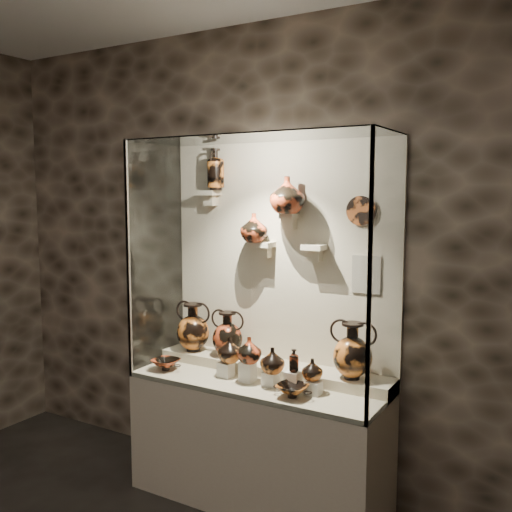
{
  "coord_description": "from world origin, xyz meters",
  "views": [
    {
      "loc": [
        1.81,
        -0.95,
        2.06
      ],
      "look_at": [
        -0.05,
        2.24,
        1.64
      ],
      "focal_mm": 40.0,
      "sensor_mm": 36.0,
      "label": 1
    }
  ],
  "objects_px": {
    "amphora_left": "(193,327)",
    "jug_a": "(230,350)",
    "lekythos_tall": "(216,167)",
    "ovoid_vase_b": "(287,195)",
    "jug_b": "(249,350)",
    "jug_c": "(273,360)",
    "kylix_right": "(293,389)",
    "jug_e": "(313,369)",
    "amphora_mid": "(228,334)",
    "ovoid_vase_a": "(254,228)",
    "kylix_left": "(166,363)",
    "lekythos_small": "(294,359)",
    "amphora_right": "(352,350)"
  },
  "relations": [
    {
      "from": "ovoid_vase_a",
      "to": "ovoid_vase_b",
      "type": "xyz_separation_m",
      "value": [
        0.26,
        -0.02,
        0.22
      ]
    },
    {
      "from": "amphora_left",
      "to": "ovoid_vase_b",
      "type": "distance_m",
      "value": 1.22
    },
    {
      "from": "kylix_left",
      "to": "ovoid_vase_a",
      "type": "height_order",
      "value": "ovoid_vase_a"
    },
    {
      "from": "jug_e",
      "to": "ovoid_vase_a",
      "type": "distance_m",
      "value": 1.03
    },
    {
      "from": "amphora_mid",
      "to": "lekythos_small",
      "type": "relative_size",
      "value": 1.97
    },
    {
      "from": "jug_c",
      "to": "amphora_mid",
      "type": "bearing_deg",
      "value": 152.21
    },
    {
      "from": "ovoid_vase_a",
      "to": "amphora_left",
      "type": "bearing_deg",
      "value": -160.02
    },
    {
      "from": "amphora_left",
      "to": "amphora_mid",
      "type": "bearing_deg",
      "value": 5.28
    },
    {
      "from": "amphora_right",
      "to": "ovoid_vase_a",
      "type": "relative_size",
      "value": 1.82
    },
    {
      "from": "ovoid_vase_a",
      "to": "jug_c",
      "type": "bearing_deg",
      "value": -27.64
    },
    {
      "from": "amphora_left",
      "to": "jug_c",
      "type": "bearing_deg",
      "value": -12.69
    },
    {
      "from": "jug_b",
      "to": "jug_e",
      "type": "bearing_deg",
      "value": 21.79
    },
    {
      "from": "jug_e",
      "to": "amphora_mid",
      "type": "bearing_deg",
      "value": 178.99
    },
    {
      "from": "jug_c",
      "to": "lekythos_small",
      "type": "height_order",
      "value": "lekythos_small"
    },
    {
      "from": "jug_b",
      "to": "jug_a",
      "type": "bearing_deg",
      "value": -172.19
    },
    {
      "from": "jug_c",
      "to": "kylix_right",
      "type": "bearing_deg",
      "value": -30.49
    },
    {
      "from": "jug_a",
      "to": "lekythos_small",
      "type": "relative_size",
      "value": 1.04
    },
    {
      "from": "amphora_left",
      "to": "kylix_right",
      "type": "relative_size",
      "value": 1.47
    },
    {
      "from": "amphora_left",
      "to": "jug_a",
      "type": "bearing_deg",
      "value": -20.14
    },
    {
      "from": "jug_a",
      "to": "ovoid_vase_b",
      "type": "bearing_deg",
      "value": 51.66
    },
    {
      "from": "amphora_right",
      "to": "jug_a",
      "type": "height_order",
      "value": "amphora_right"
    },
    {
      "from": "amphora_left",
      "to": "jug_e",
      "type": "bearing_deg",
      "value": -7.34
    },
    {
      "from": "amphora_left",
      "to": "jug_b",
      "type": "height_order",
      "value": "amphora_left"
    },
    {
      "from": "amphora_right",
      "to": "jug_c",
      "type": "distance_m",
      "value": 0.5
    },
    {
      "from": "ovoid_vase_a",
      "to": "jug_b",
      "type": "bearing_deg",
      "value": -51.17
    },
    {
      "from": "kylix_right",
      "to": "ovoid_vase_b",
      "type": "distance_m",
      "value": 1.23
    },
    {
      "from": "amphora_left",
      "to": "kylix_right",
      "type": "xyz_separation_m",
      "value": [
        0.97,
        -0.31,
        -0.2
      ]
    },
    {
      "from": "jug_e",
      "to": "kylix_left",
      "type": "distance_m",
      "value": 1.07
    },
    {
      "from": "amphora_right",
      "to": "jug_e",
      "type": "bearing_deg",
      "value": -140.34
    },
    {
      "from": "lekythos_tall",
      "to": "jug_a",
      "type": "bearing_deg",
      "value": -55.14
    },
    {
      "from": "amphora_mid",
      "to": "lekythos_tall",
      "type": "relative_size",
      "value": 0.98
    },
    {
      "from": "amphora_left",
      "to": "lekythos_tall",
      "type": "bearing_deg",
      "value": 28.33
    },
    {
      "from": "jug_a",
      "to": "ovoid_vase_a",
      "type": "relative_size",
      "value": 0.86
    },
    {
      "from": "jug_c",
      "to": "kylix_right",
      "type": "distance_m",
      "value": 0.25
    },
    {
      "from": "jug_a",
      "to": "ovoid_vase_b",
      "type": "height_order",
      "value": "ovoid_vase_b"
    },
    {
      "from": "amphora_left",
      "to": "amphora_right",
      "type": "xyz_separation_m",
      "value": [
        1.23,
        -0.0,
        0.0
      ]
    },
    {
      "from": "jug_b",
      "to": "kylix_left",
      "type": "bearing_deg",
      "value": -155.38
    },
    {
      "from": "lekythos_tall",
      "to": "ovoid_vase_b",
      "type": "bearing_deg",
      "value": -16.91
    },
    {
      "from": "amphora_mid",
      "to": "jug_c",
      "type": "xyz_separation_m",
      "value": [
        0.49,
        -0.23,
        -0.06
      ]
    },
    {
      "from": "lekythos_small",
      "to": "kylix_right",
      "type": "distance_m",
      "value": 0.19
    },
    {
      "from": "jug_b",
      "to": "amphora_left",
      "type": "bearing_deg",
      "value": 178.44
    },
    {
      "from": "amphora_left",
      "to": "jug_a",
      "type": "height_order",
      "value": "amphora_left"
    },
    {
      "from": "amphora_left",
      "to": "lekythos_small",
      "type": "relative_size",
      "value": 2.18
    },
    {
      "from": "amphora_mid",
      "to": "kylix_left",
      "type": "relative_size",
      "value": 1.35
    },
    {
      "from": "amphora_right",
      "to": "lekythos_small",
      "type": "relative_size",
      "value": 2.2
    },
    {
      "from": "amphora_mid",
      "to": "kylix_right",
      "type": "bearing_deg",
      "value": -16.17
    },
    {
      "from": "ovoid_vase_b",
      "to": "jug_e",
      "type": "bearing_deg",
      "value": -42.42
    },
    {
      "from": "jug_b",
      "to": "jug_c",
      "type": "bearing_deg",
      "value": 17.82
    },
    {
      "from": "lekythos_small",
      "to": "kylix_left",
      "type": "relative_size",
      "value": 0.69
    },
    {
      "from": "amphora_mid",
      "to": "jug_b",
      "type": "distance_m",
      "value": 0.39
    }
  ]
}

